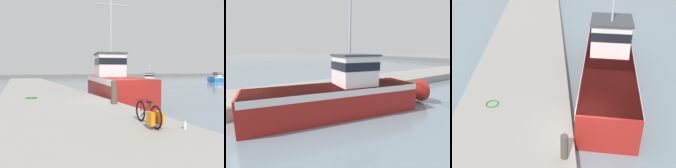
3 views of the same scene
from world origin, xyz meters
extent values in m
plane|color=gray|center=(0.00, 0.00, 0.00)|extent=(320.00, 320.00, 0.00)
cube|color=gray|center=(-3.63, 0.00, 0.43)|extent=(5.97, 80.00, 0.86)
cube|color=slate|center=(30.00, 61.44, 0.63)|extent=(180.00, 5.00, 1.27)
cube|color=maroon|center=(1.90, 5.14, 0.99)|extent=(5.02, 11.99, 1.99)
cone|color=maroon|center=(3.15, 11.90, 0.99)|extent=(2.24, 2.41, 1.89)
cube|color=white|center=(1.90, 5.14, 1.79)|extent=(5.03, 11.77, 0.40)
cube|color=white|center=(2.17, 6.58, 2.98)|extent=(2.77, 2.85, 1.98)
cube|color=black|center=(2.17, 6.58, 3.33)|extent=(2.82, 2.91, 0.55)
cube|color=#3D4247|center=(2.17, 6.58, 4.03)|extent=(2.99, 3.08, 0.12)
cylinder|color=#B2B2B7|center=(2.10, 6.21, 6.85)|extent=(0.14, 0.14, 5.53)
cylinder|color=#B2B2B7|center=(2.10, 6.21, 8.23)|extent=(2.63, 0.58, 0.10)
cube|color=#337F47|center=(14.64, 19.36, 0.51)|extent=(4.39, 3.61, 1.02)
cone|color=#337F47|center=(16.76, 20.79, 0.51)|extent=(1.19, 1.24, 0.97)
cube|color=silver|center=(14.64, 19.36, 0.91)|extent=(4.33, 3.58, 0.20)
cube|color=silver|center=(15.09, 19.67, 1.53)|extent=(1.74, 1.69, 1.03)
cube|color=black|center=(15.09, 19.67, 1.71)|extent=(1.77, 1.72, 0.29)
cube|color=#3D4247|center=(15.09, 19.67, 2.10)|extent=(1.87, 1.82, 0.12)
cylinder|color=#B2B2B7|center=(14.92, 19.56, 2.97)|extent=(0.14, 0.14, 1.62)
cylinder|color=#B2B2B7|center=(14.92, 19.56, 3.38)|extent=(0.80, 1.12, 0.10)
cube|color=#236BB2|center=(35.80, 23.31, 0.58)|extent=(4.33, 1.79, 1.16)
cone|color=#236BB2|center=(33.28, 23.40, 0.58)|extent=(0.81, 1.13, 1.10)
cube|color=white|center=(35.80, 23.31, 1.04)|extent=(4.24, 1.82, 0.23)
cube|color=white|center=(35.26, 23.33, 1.62)|extent=(1.29, 1.36, 0.92)
cube|color=black|center=(35.26, 23.33, 1.78)|extent=(1.32, 1.39, 0.26)
cube|color=#3D4247|center=(35.26, 23.33, 2.14)|extent=(1.40, 1.47, 0.12)
torus|color=black|center=(-1.99, -6.39, 1.20)|extent=(0.14, 0.69, 0.68)
torus|color=black|center=(-1.86, -5.33, 1.20)|extent=(0.14, 0.69, 0.68)
cylinder|color=maroon|center=(-1.97, -6.22, 1.12)|extent=(0.08, 0.36, 0.19)
cylinder|color=maroon|center=(-1.94, -5.99, 1.30)|extent=(0.05, 0.15, 0.52)
cylinder|color=maroon|center=(-1.96, -6.16, 1.38)|extent=(0.09, 0.48, 0.39)
cylinder|color=maroon|center=(-1.90, -5.72, 1.29)|extent=(0.12, 0.68, 0.52)
cylinder|color=maroon|center=(-1.90, -5.66, 1.55)|extent=(0.10, 0.55, 0.05)
cylinder|color=maroon|center=(-1.86, -5.36, 1.37)|extent=(0.05, 0.10, 0.35)
cylinder|color=maroon|center=(-1.86, -5.39, 1.59)|extent=(0.44, 0.09, 0.04)
cube|color=black|center=(-1.94, -5.97, 1.59)|extent=(0.13, 0.25, 0.05)
cube|color=orange|center=(-2.12, -6.32, 1.16)|extent=(0.16, 0.33, 0.38)
cube|color=orange|center=(-1.84, -6.36, 1.16)|extent=(0.16, 0.33, 0.38)
cylinder|color=#51473D|center=(-1.12, -1.60, 1.44)|extent=(0.31, 0.31, 1.17)
torus|color=#197A2D|center=(-4.78, 2.43, 0.88)|extent=(0.68, 0.68, 0.05)
cylinder|color=silver|center=(-1.21, -6.70, 0.96)|extent=(0.08, 0.08, 0.21)
camera|label=1|loc=(-5.59, -11.47, 2.52)|focal=35.00mm
camera|label=2|loc=(11.54, -1.02, 4.45)|focal=28.00mm
camera|label=3|loc=(-1.51, -10.04, 9.37)|focal=45.00mm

